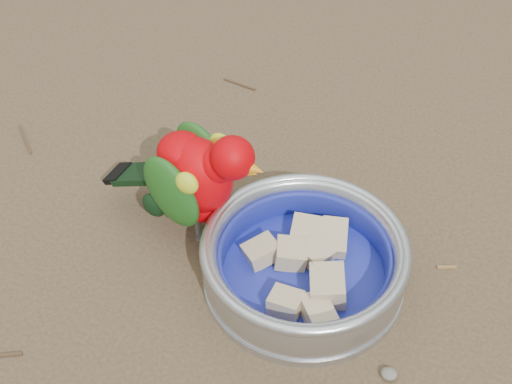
% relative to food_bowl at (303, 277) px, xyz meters
% --- Properties ---
extents(ground, '(60.00, 60.00, 0.00)m').
position_rel_food_bowl_xyz_m(ground, '(0.01, -0.09, -0.01)').
color(ground, brown).
extents(food_bowl, '(0.21, 0.21, 0.02)m').
position_rel_food_bowl_xyz_m(food_bowl, '(0.00, 0.00, 0.00)').
color(food_bowl, '#B2B2BA').
rests_on(food_bowl, ground).
extents(bowl_wall, '(0.21, 0.21, 0.04)m').
position_rel_food_bowl_xyz_m(bowl_wall, '(0.00, 0.00, 0.03)').
color(bowl_wall, '#B2B2BA').
rests_on(bowl_wall, food_bowl).
extents(fruit_wedges, '(0.13, 0.13, 0.03)m').
position_rel_food_bowl_xyz_m(fruit_wedges, '(0.00, 0.00, 0.02)').
color(fruit_wedges, tan).
rests_on(fruit_wedges, food_bowl).
extents(lory_parrot, '(0.19, 0.11, 0.15)m').
position_rel_food_bowl_xyz_m(lory_parrot, '(-0.13, 0.03, 0.07)').
color(lory_parrot, '#C20006').
rests_on(lory_parrot, ground).
extents(ground_debris, '(0.90, 0.80, 0.01)m').
position_rel_food_bowl_xyz_m(ground_debris, '(-0.03, -0.00, -0.01)').
color(ground_debris, olive).
rests_on(ground_debris, ground).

